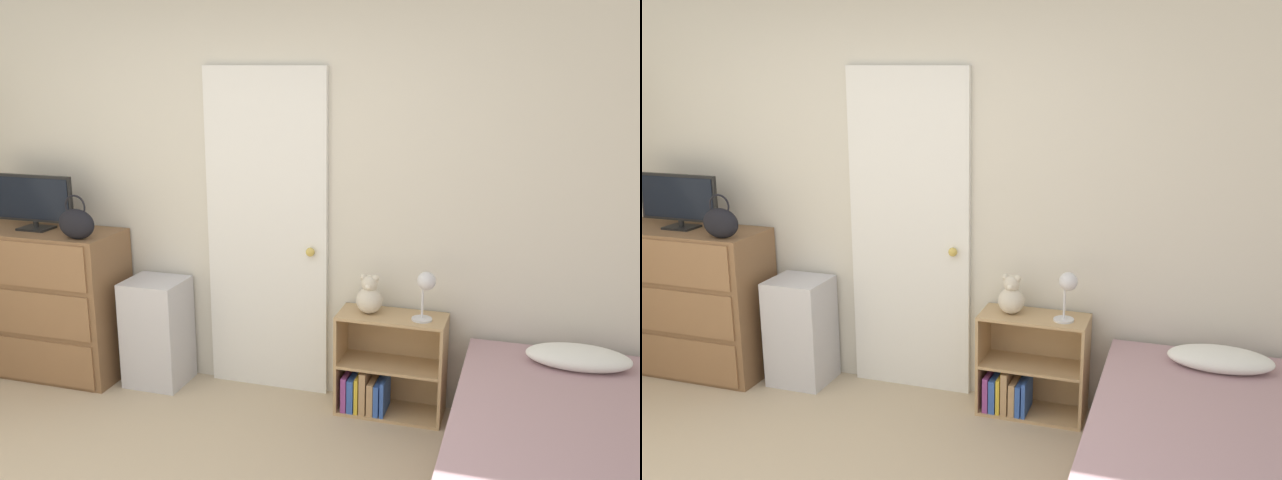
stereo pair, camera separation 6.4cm
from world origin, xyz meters
TOP-DOWN VIEW (x-y plane):
  - wall_back at (0.00, 2.08)m, footprint 10.00×0.06m
  - door_closed at (-0.01, 2.02)m, footprint 0.80×0.09m
  - dresser at (-1.54, 1.79)m, footprint 1.09×0.47m
  - tv at (-1.57, 1.81)m, footprint 0.59×0.16m
  - handbag at (-1.14, 1.66)m, footprint 0.25×0.11m
  - storage_bin at (-0.73, 1.85)m, footprint 0.38×0.34m
  - bookshelf at (0.78, 1.89)m, footprint 0.64×0.29m
  - teddy_bear at (0.69, 1.88)m, footprint 0.16×0.16m
  - desk_lamp at (1.03, 1.84)m, footprint 0.14×0.13m
  - bed at (1.88, 1.09)m, footprint 1.22×1.89m

SIDE VIEW (x-z plane):
  - bookshelf at x=0.78m, z-range -0.07..0.56m
  - bed at x=1.88m, z-range -0.05..0.55m
  - storage_bin at x=-0.73m, z-range 0.00..0.71m
  - dresser at x=-1.54m, z-range 0.00..1.00m
  - teddy_bear at x=0.69m, z-range 0.61..0.85m
  - desk_lamp at x=1.03m, z-range 0.69..0.99m
  - door_closed at x=-0.01m, z-range 0.00..2.07m
  - handbag at x=-1.14m, z-range 0.96..1.25m
  - tv at x=-1.57m, z-range 1.01..1.38m
  - wall_back at x=0.00m, z-range 0.00..2.55m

